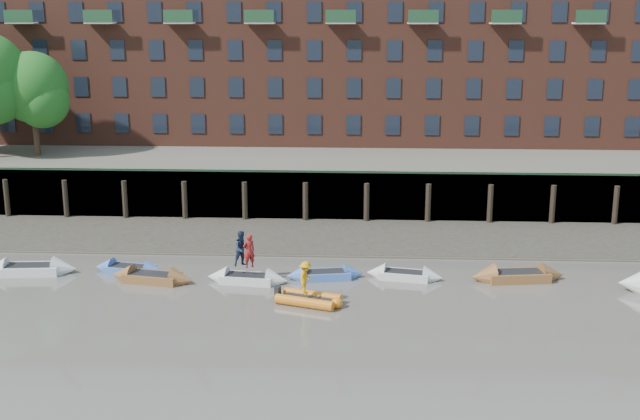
# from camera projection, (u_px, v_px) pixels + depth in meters

# --- Properties ---
(ground) EXTENTS (220.00, 220.00, 0.00)m
(ground) POSITION_uv_depth(u_px,v_px,m) (318.00, 362.00, 31.59)
(ground) COLOR #625D55
(ground) RESTS_ON ground
(foreshore) EXTENTS (110.00, 8.00, 0.50)m
(foreshore) POSITION_uv_depth(u_px,v_px,m) (334.00, 237.00, 49.04)
(foreshore) COLOR #3D382F
(foreshore) RESTS_ON ground
(mud_band) EXTENTS (110.00, 1.60, 0.10)m
(mud_band) POSITION_uv_depth(u_px,v_px,m) (332.00, 253.00, 45.74)
(mud_band) COLOR #4C4336
(mud_band) RESTS_ON ground
(river_wall) EXTENTS (110.00, 1.23, 3.30)m
(river_wall) POSITION_uv_depth(u_px,v_px,m) (336.00, 196.00, 52.90)
(river_wall) COLOR #2D2A26
(river_wall) RESTS_ON ground
(bank_terrace) EXTENTS (110.00, 28.00, 3.20)m
(bank_terrace) POSITION_uv_depth(u_px,v_px,m) (341.00, 159.00, 66.10)
(bank_terrace) COLOR #5E594D
(bank_terrace) RESTS_ON ground
(apartment_terrace) EXTENTS (80.60, 15.56, 20.98)m
(apartment_terrace) POSITION_uv_depth(u_px,v_px,m) (343.00, 19.00, 64.36)
(apartment_terrace) COLOR brown
(apartment_terrace) RESTS_ON bank_terrace
(rowboat_0) EXTENTS (4.93, 1.85, 1.40)m
(rowboat_0) POSITION_uv_depth(u_px,v_px,m) (30.00, 269.00, 42.15)
(rowboat_0) COLOR silver
(rowboat_0) RESTS_ON ground
(rowboat_1) EXTENTS (4.14, 1.90, 1.16)m
(rowboat_1) POSITION_uv_depth(u_px,v_px,m) (130.00, 269.00, 42.26)
(rowboat_1) COLOR #476DC2
(rowboat_1) RESTS_ON ground
(rowboat_2) EXTENTS (4.56, 2.07, 1.28)m
(rowboat_2) POSITION_uv_depth(u_px,v_px,m) (152.00, 278.00, 40.91)
(rowboat_2) COLOR brown
(rowboat_2) RESTS_ON ground
(rowboat_3) EXTENTS (4.31, 1.72, 1.22)m
(rowboat_3) POSITION_uv_depth(u_px,v_px,m) (247.00, 279.00, 40.79)
(rowboat_3) COLOR silver
(rowboat_3) RESTS_ON ground
(rowboat_4) EXTENTS (4.18, 1.86, 1.17)m
(rowboat_4) POSITION_uv_depth(u_px,v_px,m) (325.00, 275.00, 41.39)
(rowboat_4) COLOR #476DC2
(rowboat_4) RESTS_ON ground
(rowboat_5) EXTENTS (4.10, 1.89, 1.15)m
(rowboat_5) POSITION_uv_depth(u_px,v_px,m) (404.00, 275.00, 41.37)
(rowboat_5) COLOR silver
(rowboat_5) RESTS_ON ground
(rowboat_6) EXTENTS (5.00, 2.04, 1.41)m
(rowboat_6) POSITION_uv_depth(u_px,v_px,m) (518.00, 276.00, 41.10)
(rowboat_6) COLOR brown
(rowboat_6) RESTS_ON ground
(rib_tender) EXTENTS (3.25, 2.36, 0.55)m
(rib_tender) POSITION_uv_depth(u_px,v_px,m) (311.00, 299.00, 37.79)
(rib_tender) COLOR orange
(rib_tender) RESTS_ON ground
(person_rower_a) EXTENTS (0.76, 0.69, 1.74)m
(person_rower_a) POSITION_uv_depth(u_px,v_px,m) (249.00, 251.00, 40.43)
(person_rower_a) COLOR maroon
(person_rower_a) RESTS_ON rowboat_3
(person_rower_b) EXTENTS (1.12, 1.06, 1.83)m
(person_rower_b) POSITION_uv_depth(u_px,v_px,m) (242.00, 249.00, 40.66)
(person_rower_b) COLOR #19233F
(person_rower_b) RESTS_ON rowboat_3
(person_rib_crew) EXTENTS (0.85, 1.15, 1.59)m
(person_rib_crew) POSITION_uv_depth(u_px,v_px,m) (306.00, 278.00, 37.52)
(person_rib_crew) COLOR orange
(person_rib_crew) RESTS_ON rib_tender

